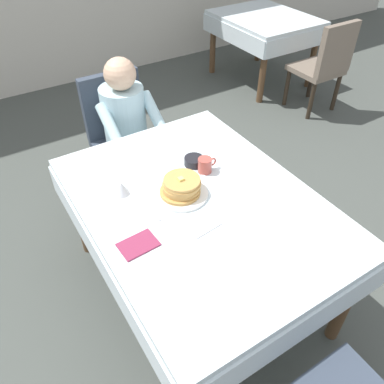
% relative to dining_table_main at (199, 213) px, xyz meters
% --- Properties ---
extents(ground_plane, '(14.00, 14.00, 0.00)m').
position_rel_dining_table_main_xyz_m(ground_plane, '(0.00, 0.00, -0.65)').
color(ground_plane, '#474C47').
extents(dining_table_main, '(1.12, 1.52, 0.74)m').
position_rel_dining_table_main_xyz_m(dining_table_main, '(0.00, 0.00, 0.00)').
color(dining_table_main, silver).
rests_on(dining_table_main, ground).
extents(chair_diner, '(0.44, 0.45, 0.93)m').
position_rel_dining_table_main_xyz_m(chair_diner, '(0.06, 1.17, -0.12)').
color(chair_diner, '#384251').
rests_on(chair_diner, ground).
extents(diner_person, '(0.40, 0.43, 1.12)m').
position_rel_dining_table_main_xyz_m(diner_person, '(0.06, 1.01, 0.02)').
color(diner_person, silver).
rests_on(diner_person, ground).
extents(plate_breakfast, '(0.28, 0.28, 0.02)m').
position_rel_dining_table_main_xyz_m(plate_breakfast, '(-0.06, 0.09, 0.10)').
color(plate_breakfast, white).
rests_on(plate_breakfast, dining_table_main).
extents(breakfast_stack, '(0.21, 0.21, 0.09)m').
position_rel_dining_table_main_xyz_m(breakfast_stack, '(-0.05, 0.09, 0.15)').
color(breakfast_stack, tan).
rests_on(breakfast_stack, plate_breakfast).
extents(cup_coffee, '(0.11, 0.08, 0.08)m').
position_rel_dining_table_main_xyz_m(cup_coffee, '(0.16, 0.19, 0.13)').
color(cup_coffee, '#B24C42').
rests_on(cup_coffee, dining_table_main).
extents(bowl_butter, '(0.11, 0.11, 0.04)m').
position_rel_dining_table_main_xyz_m(bowl_butter, '(0.14, 0.27, 0.11)').
color(bowl_butter, black).
rests_on(bowl_butter, dining_table_main).
extents(syrup_pitcher, '(0.08, 0.08, 0.07)m').
position_rel_dining_table_main_xyz_m(syrup_pitcher, '(-0.31, 0.26, 0.13)').
color(syrup_pitcher, silver).
rests_on(syrup_pitcher, dining_table_main).
extents(fork_left_of_plate, '(0.03, 0.18, 0.00)m').
position_rel_dining_table_main_xyz_m(fork_left_of_plate, '(-0.25, 0.07, 0.09)').
color(fork_left_of_plate, silver).
rests_on(fork_left_of_plate, dining_table_main).
extents(knife_right_of_plate, '(0.03, 0.20, 0.00)m').
position_rel_dining_table_main_xyz_m(knife_right_of_plate, '(0.13, 0.07, 0.09)').
color(knife_right_of_plate, silver).
rests_on(knife_right_of_plate, dining_table_main).
extents(spoon_near_edge, '(0.15, 0.03, 0.00)m').
position_rel_dining_table_main_xyz_m(spoon_near_edge, '(-0.08, -0.20, 0.09)').
color(spoon_near_edge, silver).
rests_on(spoon_near_edge, dining_table_main).
extents(napkin_folded, '(0.18, 0.13, 0.01)m').
position_rel_dining_table_main_xyz_m(napkin_folded, '(-0.39, -0.11, 0.09)').
color(napkin_folded, '#8C2D4C').
rests_on(napkin_folded, dining_table_main).
extents(background_table_far, '(0.92, 1.12, 0.74)m').
position_rel_dining_table_main_xyz_m(background_table_far, '(2.29, 2.19, -0.03)').
color(background_table_far, silver).
rests_on(background_table_far, ground).
extents(background_chair_empty, '(0.44, 0.45, 0.93)m').
position_rel_dining_table_main_xyz_m(background_chair_empty, '(2.29, 1.24, -0.12)').
color(background_chair_empty, '#7A6B5B').
rests_on(background_chair_empty, ground).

